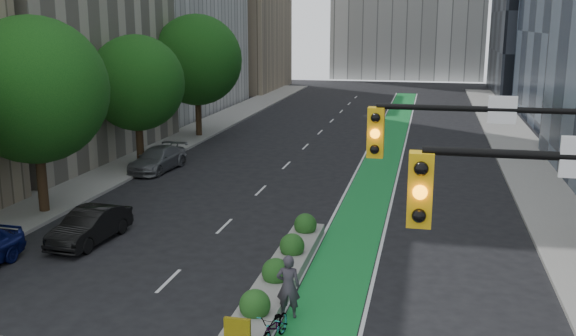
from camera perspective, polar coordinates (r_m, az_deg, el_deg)
The scene contains 12 objects.
sidewalk_left at distance 42.47m, azimuth -12.19°, elevation 1.22°, with size 3.60×90.00×0.15m, color gray.
sidewalk_right at distance 39.13m, azimuth 21.08°, elevation -0.36°, with size 3.60×90.00×0.15m, color gray.
bike_lane_paint at distance 43.66m, azimuth 8.66°, elevation 1.59°, with size 2.20×70.00×0.01m, color #188436.
tree_mid at distance 30.02m, azimuth -21.64°, elevation 6.44°, with size 6.40×6.40×8.78m.
tree_midfar at distance 38.73m, azimuth -13.29°, elevation 7.35°, with size 5.60×5.60×7.76m.
tree_far at distance 47.85m, azimuth -8.11°, elevation 9.47°, with size 6.60×6.60×9.00m.
signal_right at distance 14.01m, azimuth 24.04°, elevation -3.56°, with size 5.82×0.51×7.20m.
median_planter at distance 21.86m, azimuth -0.46°, elevation -8.90°, with size 1.20×10.26×1.10m.
bicycle at distance 17.73m, azimuth -1.17°, elevation -13.99°, with size 0.64×1.83×0.96m, color gray.
cyclist at distance 18.98m, azimuth 0.02°, elevation -10.48°, with size 0.70×0.46×1.93m, color #39343E.
parked_car_left_mid at distance 26.36m, azimuth -17.19°, elevation -4.93°, with size 1.43×4.10×1.35m, color black.
parked_car_left_far at distance 37.92m, azimuth -11.51°, elevation 0.78°, with size 1.90×4.66×1.35m, color slate.
Camera 1 is at (5.77, -12.73, 8.52)m, focal length 40.00 mm.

